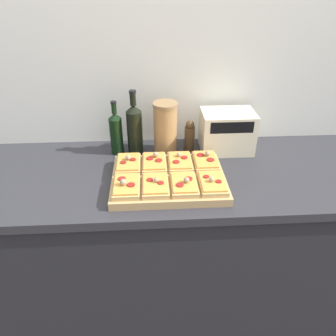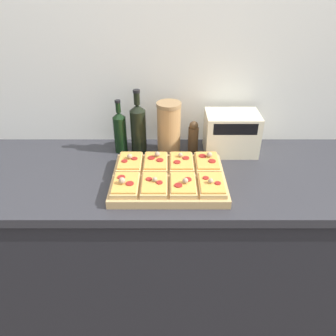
{
  "view_description": "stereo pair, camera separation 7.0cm",
  "coord_description": "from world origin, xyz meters",
  "px_view_note": "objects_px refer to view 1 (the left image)",
  "views": [
    {
      "loc": [
        -0.14,
        -0.94,
        1.74
      ],
      "look_at": [
        -0.07,
        0.26,
        0.99
      ],
      "focal_mm": 35.0,
      "sensor_mm": 36.0,
      "label": 1
    },
    {
      "loc": [
        -0.07,
        -0.94,
        1.74
      ],
      "look_at": [
        -0.07,
        0.26,
        0.99
      ],
      "focal_mm": 35.0,
      "sensor_mm": 36.0,
      "label": 2
    }
  ],
  "objects_px": {
    "cutting_board": "(168,179)",
    "grain_jar_tall": "(165,128)",
    "pepper_mill": "(190,136)",
    "toaster_oven": "(227,131)",
    "wine_bottle": "(135,128)",
    "olive_oil_bottle": "(116,132)"
  },
  "relations": [
    {
      "from": "olive_oil_bottle",
      "to": "pepper_mill",
      "type": "xyz_separation_m",
      "value": [
        0.36,
        0.0,
        -0.03
      ]
    },
    {
      "from": "cutting_board",
      "to": "pepper_mill",
      "type": "relative_size",
      "value": 2.96
    },
    {
      "from": "pepper_mill",
      "to": "toaster_oven",
      "type": "xyz_separation_m",
      "value": [
        0.19,
        -0.0,
        0.02
      ]
    },
    {
      "from": "cutting_board",
      "to": "wine_bottle",
      "type": "distance_m",
      "value": 0.34
    },
    {
      "from": "wine_bottle",
      "to": "toaster_oven",
      "type": "xyz_separation_m",
      "value": [
        0.46,
        -0.0,
        -0.03
      ]
    },
    {
      "from": "olive_oil_bottle",
      "to": "grain_jar_tall",
      "type": "distance_m",
      "value": 0.24
    },
    {
      "from": "grain_jar_tall",
      "to": "toaster_oven",
      "type": "bearing_deg",
      "value": -0.16
    },
    {
      "from": "toaster_oven",
      "to": "wine_bottle",
      "type": "bearing_deg",
      "value": 179.89
    },
    {
      "from": "cutting_board",
      "to": "olive_oil_bottle",
      "type": "relative_size",
      "value": 1.79
    },
    {
      "from": "cutting_board",
      "to": "grain_jar_tall",
      "type": "bearing_deg",
      "value": 89.65
    },
    {
      "from": "grain_jar_tall",
      "to": "cutting_board",
      "type": "bearing_deg",
      "value": -90.35
    },
    {
      "from": "wine_bottle",
      "to": "grain_jar_tall",
      "type": "relative_size",
      "value": 1.24
    },
    {
      "from": "grain_jar_tall",
      "to": "toaster_oven",
      "type": "height_order",
      "value": "grain_jar_tall"
    },
    {
      "from": "cutting_board",
      "to": "grain_jar_tall",
      "type": "xyz_separation_m",
      "value": [
        0.0,
        0.28,
        0.11
      ]
    },
    {
      "from": "olive_oil_bottle",
      "to": "grain_jar_tall",
      "type": "relative_size",
      "value": 1.05
    },
    {
      "from": "cutting_board",
      "to": "toaster_oven",
      "type": "height_order",
      "value": "toaster_oven"
    },
    {
      "from": "olive_oil_bottle",
      "to": "grain_jar_tall",
      "type": "xyz_separation_m",
      "value": [
        0.24,
        0.0,
        0.02
      ]
    },
    {
      "from": "olive_oil_bottle",
      "to": "pepper_mill",
      "type": "height_order",
      "value": "olive_oil_bottle"
    },
    {
      "from": "olive_oil_bottle",
      "to": "wine_bottle",
      "type": "distance_m",
      "value": 0.09
    },
    {
      "from": "cutting_board",
      "to": "toaster_oven",
      "type": "bearing_deg",
      "value": 42.52
    },
    {
      "from": "toaster_oven",
      "to": "grain_jar_tall",
      "type": "bearing_deg",
      "value": 179.84
    },
    {
      "from": "olive_oil_bottle",
      "to": "wine_bottle",
      "type": "height_order",
      "value": "wine_bottle"
    }
  ]
}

